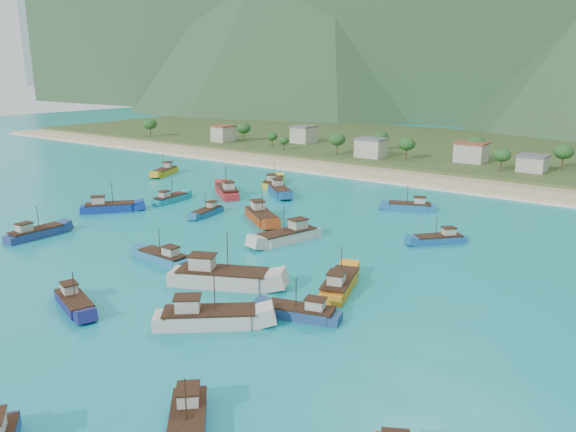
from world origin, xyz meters
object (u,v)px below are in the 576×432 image
Objects in this scene: boat_20 at (340,285)px; boat_30 at (165,172)px; boat_2 at (188,424)px; boat_7 at (207,318)px; boat_10 at (439,240)px; boat_3 at (279,191)px; boat_27 at (164,258)px; boat_6 at (288,236)px; boat_17 at (35,234)px; boat_24 at (221,278)px; boat_13 at (170,199)px; boat_5 at (74,303)px; boat_26 at (208,212)px; boat_25 at (227,192)px; boat_29 at (273,183)px; boat_18 at (261,217)px; boat_31 at (302,314)px; boat_14 at (411,207)px; boat_15 at (109,208)px.

boat_20 is 1.01× the size of boat_30.
boat_2 is 0.79× the size of boat_7.
boat_10 is 87.63m from boat_30.
boat_3 reaches higher than boat_27.
boat_3 is at bearing 116.91° from boat_20.
boat_3 is at bearing -100.26° from boat_2.
boat_6 is at bearing 125.63° from boat_20.
boat_24 reaches higher than boat_17.
boat_2 is 0.96× the size of boat_13.
boat_5 reaches higher than boat_10.
boat_25 is at bearing -70.33° from boat_26.
boat_20 reaches higher than boat_29.
boat_2 is 0.93× the size of boat_27.
boat_7 reaches higher than boat_13.
boat_27 is at bearing 40.51° from boat_18.
boat_3 is at bearing 22.94° from boat_31.
boat_10 is 38.38m from boat_31.
boat_7 is 1.02× the size of boat_29.
boat_26 is at bearing -101.21° from boat_29.
boat_27 is (14.64, -48.45, -0.17)m from boat_3.
boat_6 is (5.03, 38.07, 0.30)m from boat_5.
boat_24 reaches higher than boat_14.
boat_30 is at bearing 49.63° from boat_27.
boat_18 is 1.22× the size of boat_31.
boat_13 is (-15.09, -20.42, -0.21)m from boat_3.
boat_18 reaches higher than boat_2.
boat_6 reaches higher than boat_15.
boat_10 is 0.80× the size of boat_15.
boat_26 is at bearing -43.17° from boat_18.
boat_26 is 0.90× the size of boat_31.
boat_20 is 1.17× the size of boat_31.
boat_3 is 0.96× the size of boat_30.
boat_7 is at bearing 124.28° from boat_26.
boat_7 is at bearing -81.78° from boat_29.
boat_14 reaches higher than boat_2.
boat_7 is 68.79m from boat_25.
boat_17 is 32.31m from boat_26.
boat_10 is 0.76× the size of boat_30.
boat_20 is (-5.80, 33.27, 0.13)m from boat_2.
boat_20 reaches higher than boat_26.
boat_20 is at bearing 129.38° from boat_30.
boat_13 is 34.09m from boat_30.
boat_10 reaches higher than boat_26.
boat_15 is at bearing -109.51° from boat_13.
boat_10 is 40.05m from boat_24.
boat_20 reaches higher than boat_27.
boat_14 is at bearing 176.42° from boat_18.
boat_2 is 0.88× the size of boat_17.
boat_2 reaches higher than boat_27.
boat_31 is (84.60, -53.48, -0.16)m from boat_30.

